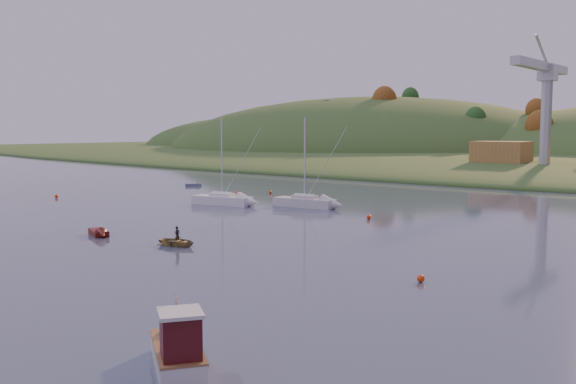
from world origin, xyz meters
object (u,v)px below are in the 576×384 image
Objects in this scene: fishing_boat at (176,346)px; sailboat_near at (222,199)px; sailboat_far at (305,201)px; red_tender at (100,234)px; grey_dinghy at (196,185)px; canoe at (178,242)px.

sailboat_near reaches higher than fishing_boat.
sailboat_far is 29.44m from red_tender.
sailboat_far reaches higher than grey_dinghy.
fishing_boat is 0.51× the size of sailboat_near.
sailboat_near is at bearing 132.12° from red_tender.
grey_dinghy is at bearing -8.62° from fishing_boat.
red_tender is at bearing -81.17° from sailboat_near.
grey_dinghy is at bearing 149.80° from red_tender.
canoe is at bearing 30.33° from red_tender.
sailboat_near is 10.95m from sailboat_far.
sailboat_near is at bearing 28.77° from canoe.
sailboat_far is (-29.32, 46.21, -0.09)m from fishing_boat.
red_tender is 52.25m from grey_dinghy.
sailboat_far is at bearing 7.34° from canoe.
sailboat_far is at bearing 14.29° from sailboat_near.
red_tender is at bearing 5.12° from fishing_boat.
fishing_boat reaches higher than grey_dinghy.
fishing_boat is 34.38m from red_tender.
sailboat_near is 1.00× the size of sailboat_far.
sailboat_far is 29.28m from canoe.
fishing_boat is 85.00m from grey_dinghy.
fishing_boat is at bearing -140.16° from canoe.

